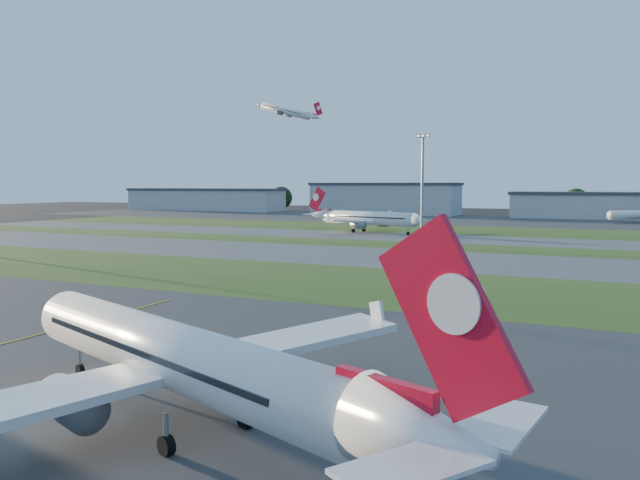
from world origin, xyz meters
The scene contains 18 objects.
grass_strip_a centered at (0.00, 52.00, 0.01)m, with size 300.00×34.00×0.01m, color #2A4617.
taxiway_a centered at (0.00, 85.00, 0.01)m, with size 300.00×32.00×0.01m, color #515154.
grass_strip_b centered at (0.00, 110.00, 0.01)m, with size 300.00×18.00×0.01m, color #2A4617.
taxiway_b centered at (0.00, 132.00, 0.01)m, with size 300.00×26.00×0.01m, color #515154.
grass_strip_c centered at (0.00, 165.00, 0.01)m, with size 300.00×40.00×0.01m, color #2A4617.
apron_far centered at (0.00, 225.00, 0.01)m, with size 400.00×80.00×0.01m, color #333335.
airliner_parked centered at (31.24, -2.32, 4.16)m, with size 36.29×30.71×11.85m.
airliner_taxiing centered at (-11.30, 142.58, 4.27)m, with size 38.34×32.12×12.17m.
airliner_departing centered at (-79.71, 219.16, 47.17)m, with size 30.35×25.73×9.47m.
mini_jet_near centered at (63.14, 227.53, 3.28)m, with size 20.73×22.15×9.48m.
light_mast_centre centered at (15.00, 108.00, 14.81)m, with size 3.20×0.70×25.80m.
hangar_far_west centered at (-150.00, 255.00, 6.14)m, with size 91.80×23.00×12.20m.
hangar_west centered at (-45.00, 255.00, 7.64)m, with size 71.40×23.00×15.20m.
hangar_east centered at (55.00, 255.00, 5.64)m, with size 81.60×23.00×11.20m.
tree_far_west centered at (-190.00, 268.00, 6.49)m, with size 11.00×11.00×12.00m.
tree_west centered at (-110.00, 270.00, 7.14)m, with size 12.10×12.10×13.20m.
tree_mid_west centered at (-20.00, 266.00, 5.84)m, with size 9.90×9.90×10.80m.
tree_mid_east centered at (40.00, 269.00, 6.81)m, with size 11.55×11.55×12.60m.
Camera 1 is at (54.28, -31.47, 14.41)m, focal length 35.00 mm.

